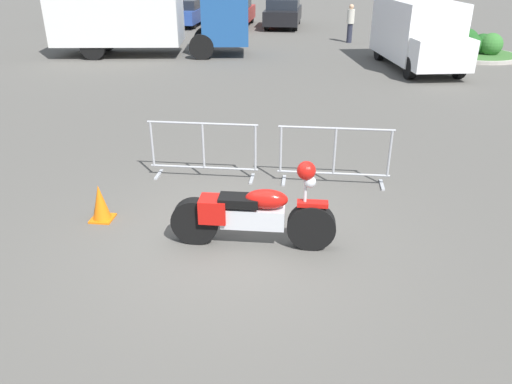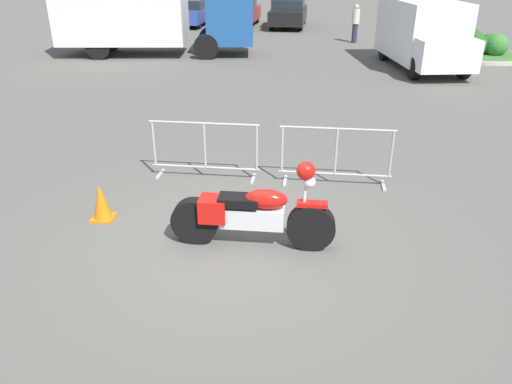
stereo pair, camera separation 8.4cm
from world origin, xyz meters
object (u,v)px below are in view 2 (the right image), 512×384
at_px(box_truck, 145,13).
at_px(parked_car_black, 289,13).
at_px(crowd_barrier_far, 336,156).
at_px(parked_car_yellow, 145,11).
at_px(traffic_cone, 101,202).
at_px(delivery_van, 422,32).
at_px(parked_car_blue, 192,12).
at_px(motorcycle, 252,214).
at_px(pedestrian, 355,22).
at_px(crowd_barrier_near, 205,150).
at_px(parked_car_red, 240,12).
at_px(parked_car_silver, 97,11).

bearing_deg(box_truck, parked_car_black, 53.20).
relative_size(crowd_barrier_far, parked_car_black, 0.44).
distance_m(parked_car_yellow, traffic_cone, 23.90).
bearing_deg(box_truck, delivery_van, -13.93).
relative_size(parked_car_blue, parked_car_black, 0.93).
xyz_separation_m(motorcycle, parked_car_black, (-1.14, 23.25, 0.27)).
bearing_deg(parked_car_blue, delivery_van, -132.30).
bearing_deg(pedestrian, parked_car_black, -134.44).
distance_m(motorcycle, parked_car_yellow, 25.16).
bearing_deg(crowd_barrier_near, parked_car_blue, 104.66).
relative_size(parked_car_red, pedestrian, 2.63).
bearing_deg(crowd_barrier_far, delivery_van, 73.54).
relative_size(delivery_van, traffic_cone, 8.96).
distance_m(delivery_van, parked_car_silver, 19.32).
bearing_deg(motorcycle, box_truck, 112.79).
relative_size(crowd_barrier_near, pedestrian, 1.19).
bearing_deg(parked_car_black, crowd_barrier_near, -179.41).
relative_size(parked_car_silver, parked_car_yellow, 0.99).
bearing_deg(box_truck, parked_car_red, 68.10).
height_order(box_truck, parked_car_black, box_truck).
relative_size(motorcycle, box_truck, 0.29).
bearing_deg(motorcycle, crowd_barrier_near, 116.58).
distance_m(crowd_barrier_near, box_truck, 12.92).
relative_size(delivery_van, parked_car_blue, 1.25).
distance_m(box_truck, parked_car_red, 9.55).
relative_size(motorcycle, crowd_barrier_far, 1.16).
xyz_separation_m(box_truck, parked_car_blue, (-0.42, 9.10, -0.91)).
height_order(motorcycle, parked_car_silver, parked_car_silver).
xyz_separation_m(delivery_van, pedestrian, (-2.06, 5.32, -0.32)).
relative_size(crowd_barrier_far, parked_car_red, 0.45).
bearing_deg(motorcycle, parked_car_yellow, 110.90).
height_order(crowd_barrier_far, parked_car_yellow, parked_car_yellow).
distance_m(motorcycle, delivery_van, 13.66).
bearing_deg(traffic_cone, pedestrian, 75.11).
distance_m(parked_car_yellow, parked_car_blue, 2.77).
xyz_separation_m(motorcycle, parked_car_silver, (-12.19, 22.92, 0.24)).
bearing_deg(box_truck, parked_car_silver, 116.34).
relative_size(delivery_van, pedestrian, 3.13).
xyz_separation_m(parked_car_red, parked_car_black, (2.76, -0.07, 0.01)).
bearing_deg(traffic_cone, box_truck, 105.58).
bearing_deg(crowd_barrier_far, pedestrian, 86.08).
bearing_deg(delivery_van, parked_car_yellow, -138.39).
height_order(motorcycle, parked_car_yellow, parked_car_yellow).
relative_size(delivery_van, parked_car_red, 1.19).
bearing_deg(pedestrian, traffic_cone, -3.72).
bearing_deg(delivery_van, parked_car_silver, -132.48).
bearing_deg(crowd_barrier_near, box_truck, 113.13).
distance_m(parked_car_red, traffic_cone, 22.89).
xyz_separation_m(parked_car_black, traffic_cone, (-1.31, -22.77, -0.49)).
xyz_separation_m(crowd_barrier_far, delivery_van, (3.15, 10.67, 0.69)).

